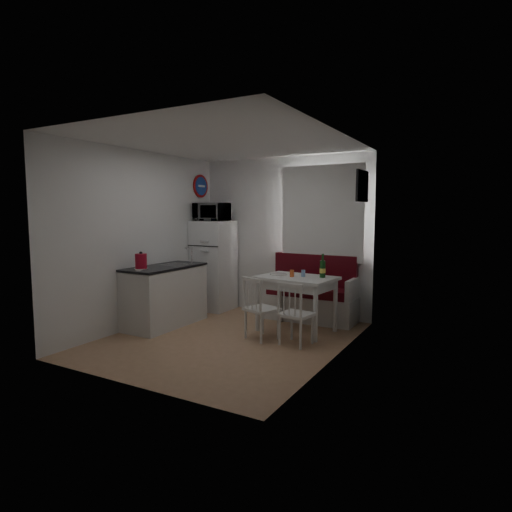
{
  "coord_description": "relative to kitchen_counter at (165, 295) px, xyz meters",
  "views": [
    {
      "loc": [
        3.07,
        -4.69,
        1.71
      ],
      "look_at": [
        0.17,
        0.5,
        1.09
      ],
      "focal_mm": 30.0,
      "sensor_mm": 36.0,
      "label": 1
    }
  ],
  "objects": [
    {
      "name": "floor",
      "position": [
        1.2,
        -0.16,
        -0.46
      ],
      "size": [
        3.0,
        3.5,
        0.02
      ],
      "primitive_type": "cube",
      "color": "tan",
      "rests_on": "ground"
    },
    {
      "name": "ceiling",
      "position": [
        1.2,
        -0.16,
        2.14
      ],
      "size": [
        3.0,
        3.5,
        0.02
      ],
      "primitive_type": "cube",
      "color": "white",
      "rests_on": "wall_back"
    },
    {
      "name": "wall_back",
      "position": [
        1.2,
        1.59,
        0.84
      ],
      "size": [
        3.0,
        0.02,
        2.6
      ],
      "primitive_type": "cube",
      "color": "white",
      "rests_on": "floor"
    },
    {
      "name": "wall_front",
      "position": [
        1.2,
        -1.91,
        0.84
      ],
      "size": [
        3.0,
        0.02,
        2.6
      ],
      "primitive_type": "cube",
      "color": "white",
      "rests_on": "floor"
    },
    {
      "name": "wall_left",
      "position": [
        -0.3,
        -0.16,
        0.84
      ],
      "size": [
        0.02,
        3.5,
        2.6
      ],
      "primitive_type": "cube",
      "color": "white",
      "rests_on": "floor"
    },
    {
      "name": "wall_right",
      "position": [
        2.7,
        -0.16,
        0.84
      ],
      "size": [
        0.02,
        3.5,
        2.6
      ],
      "primitive_type": "cube",
      "color": "white",
      "rests_on": "floor"
    },
    {
      "name": "window",
      "position": [
        1.9,
        1.56,
        1.17
      ],
      "size": [
        1.22,
        0.06,
        1.47
      ],
      "primitive_type": "cube",
      "color": "silver",
      "rests_on": "wall_back"
    },
    {
      "name": "curtain",
      "position": [
        1.9,
        1.49,
        1.22
      ],
      "size": [
        1.35,
        0.02,
        1.5
      ],
      "primitive_type": "cube",
      "color": "white",
      "rests_on": "wall_back"
    },
    {
      "name": "kitchen_counter",
      "position": [
        0.0,
        0.0,
        0.0
      ],
      "size": [
        0.62,
        1.32,
        1.16
      ],
      "color": "silver",
      "rests_on": "floor"
    },
    {
      "name": "wall_sign",
      "position": [
        -0.27,
        1.29,
        1.69
      ],
      "size": [
        0.03,
        0.4,
        0.4
      ],
      "primitive_type": "cylinder",
      "rotation": [
        0.0,
        1.57,
        0.0
      ],
      "color": "navy",
      "rests_on": "wall_left"
    },
    {
      "name": "picture_frame",
      "position": [
        2.67,
        0.94,
        1.59
      ],
      "size": [
        0.04,
        0.52,
        0.42
      ],
      "primitive_type": "cube",
      "color": "black",
      "rests_on": "wall_right"
    },
    {
      "name": "bench",
      "position": [
        1.79,
        1.36,
        -0.11
      ],
      "size": [
        1.44,
        0.55,
        1.03
      ],
      "color": "silver",
      "rests_on": "floor"
    },
    {
      "name": "dining_table",
      "position": [
        1.85,
        0.66,
        0.25
      ],
      "size": [
        1.12,
        0.84,
        0.79
      ],
      "rotation": [
        0.0,
        0.0,
        -0.1
      ],
      "color": "silver",
      "rests_on": "floor"
    },
    {
      "name": "chair_left",
      "position": [
        1.6,
        0.0,
        0.07
      ],
      "size": [
        0.51,
        0.5,
        0.45
      ],
      "rotation": [
        0.0,
        0.0,
        -0.36
      ],
      "color": "silver",
      "rests_on": "floor"
    },
    {
      "name": "chair_right",
      "position": [
        2.1,
        0.0,
        0.05
      ],
      "size": [
        0.43,
        0.41,
        0.44
      ],
      "rotation": [
        0.0,
        0.0,
        -0.13
      ],
      "color": "silver",
      "rests_on": "floor"
    },
    {
      "name": "fridge",
      "position": [
        0.02,
        1.24,
        0.32
      ],
      "size": [
        0.62,
        0.62,
        1.55
      ],
      "primitive_type": "cube",
      "color": "white",
      "rests_on": "floor"
    },
    {
      "name": "microwave",
      "position": [
        0.02,
        1.19,
        1.24
      ],
      "size": [
        0.56,
        0.38,
        0.31
      ],
      "primitive_type": "imported",
      "color": "white",
      "rests_on": "fridge"
    },
    {
      "name": "kettle",
      "position": [
        0.05,
        -0.54,
        0.57
      ],
      "size": [
        0.19,
        0.19,
        0.25
      ],
      "primitive_type": "cylinder",
      "color": "#A30D22",
      "rests_on": "kitchen_counter"
    },
    {
      "name": "wine_bottle",
      "position": [
        2.2,
        0.76,
        0.5
      ],
      "size": [
        0.08,
        0.08,
        0.33
      ],
      "primitive_type": null,
      "color": "#144017",
      "rests_on": "dining_table"
    },
    {
      "name": "drinking_glass_orange",
      "position": [
        1.8,
        0.61,
        0.38
      ],
      "size": [
        0.06,
        0.06,
        0.1
      ],
      "primitive_type": "cylinder",
      "color": "orange",
      "rests_on": "dining_table"
    },
    {
      "name": "drinking_glass_blue",
      "position": [
        1.93,
        0.71,
        0.38
      ],
      "size": [
        0.06,
        0.06,
        0.1
      ],
      "primitive_type": "cylinder",
      "color": "#7EA2D6",
      "rests_on": "dining_table"
    },
    {
      "name": "plate",
      "position": [
        1.55,
        0.68,
        0.34
      ],
      "size": [
        0.25,
        0.25,
        0.02
      ],
      "primitive_type": "cylinder",
      "color": "white",
      "rests_on": "dining_table"
    }
  ]
}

